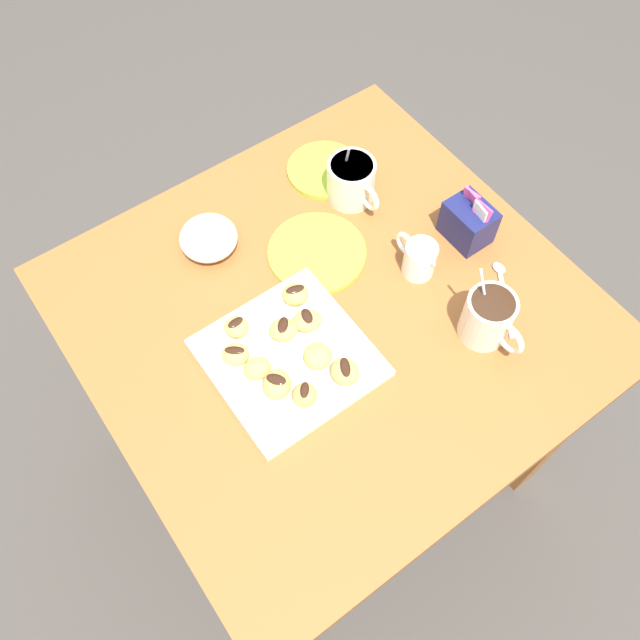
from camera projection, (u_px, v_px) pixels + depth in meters
ground_plane at (327, 447)px, 1.85m from camera, size 8.00×8.00×0.00m
dining_table at (330, 347)px, 1.33m from camera, size 0.84×0.87×0.75m
pastry_plate_square at (289, 358)px, 1.14m from camera, size 0.26×0.26×0.02m
coffee_mug_cream_left at (352, 180)px, 1.29m from camera, size 0.13×0.09×0.14m
coffee_mug_cream_right at (489, 317)px, 1.13m from camera, size 0.13×0.09×0.15m
cream_pitcher_white at (419, 258)px, 1.21m from camera, size 0.10×0.06×0.07m
sugar_caddy at (468, 222)px, 1.25m from camera, size 0.09×0.07×0.11m
ice_cream_bowl at (208, 236)px, 1.24m from camera, size 0.11×0.11×0.08m
saucer_lime_left at (324, 170)px, 1.36m from camera, size 0.15×0.15×0.01m
saucer_lime_right at (317, 253)px, 1.26m from camera, size 0.19×0.19×0.01m
loose_spoon_near_saucer at (503, 290)px, 1.22m from camera, size 0.14×0.10×0.01m
beignet_0 at (295, 294)px, 1.18m from camera, size 0.06×0.07×0.03m
chocolate_drizzle_0 at (295, 289)px, 1.16m from camera, size 0.03×0.04×0.00m
beignet_1 at (345, 372)px, 1.10m from camera, size 0.06×0.05×0.03m
chocolate_drizzle_1 at (345, 367)px, 1.08m from camera, size 0.04×0.03×0.00m
beignet_2 at (257, 369)px, 1.10m from camera, size 0.05×0.05×0.03m
beignet_3 at (318, 356)px, 1.12m from camera, size 0.07×0.07×0.03m
beignet_4 at (277, 385)px, 1.09m from camera, size 0.07×0.07×0.04m
chocolate_drizzle_4 at (276, 379)px, 1.07m from camera, size 0.04×0.03×0.00m
beignet_5 at (282, 328)px, 1.14m from camera, size 0.06×0.07×0.03m
chocolate_drizzle_5 at (282, 323)px, 1.13m from camera, size 0.04×0.03×0.00m
beignet_6 at (236, 327)px, 1.14m from camera, size 0.06×0.06×0.03m
chocolate_drizzle_6 at (235, 322)px, 1.13m from camera, size 0.02×0.03×0.00m
beignet_7 at (305, 395)px, 1.08m from camera, size 0.06×0.06×0.04m
chocolate_drizzle_7 at (305, 390)px, 1.06m from camera, size 0.03×0.03×0.00m
beignet_8 at (307, 321)px, 1.15m from camera, size 0.06×0.06×0.03m
chocolate_drizzle_8 at (307, 316)px, 1.14m from camera, size 0.03×0.02×0.00m
beignet_9 at (236, 354)px, 1.12m from camera, size 0.06×0.06×0.03m
chocolate_drizzle_9 at (234, 350)px, 1.10m from camera, size 0.03×0.04×0.00m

